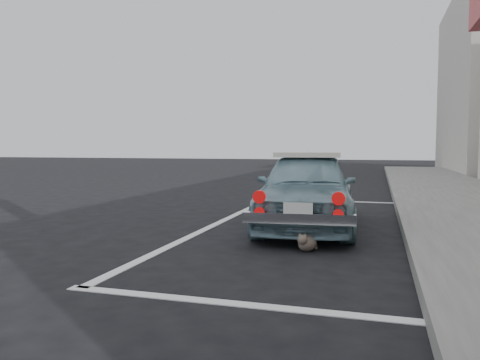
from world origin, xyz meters
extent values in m
plane|color=black|center=(0.00, 0.00, 0.00)|extent=(80.00, 80.00, 0.00)
cube|color=silver|center=(0.50, -0.50, 0.00)|extent=(3.00, 0.12, 0.01)
cube|color=silver|center=(0.50, 6.50, 0.00)|extent=(3.00, 0.12, 0.01)
cube|color=silver|center=(-0.90, 3.00, 0.00)|extent=(0.12, 7.00, 0.01)
imported|color=#799DA9|center=(0.48, 3.04, 0.57)|extent=(1.62, 3.45, 1.14)
cube|color=white|center=(0.45, 3.37, 1.07)|extent=(1.05, 1.35, 0.07)
cube|color=silver|center=(0.62, 1.42, 0.38)|extent=(1.28, 0.23, 0.12)
cube|color=white|center=(0.62, 1.37, 0.48)|extent=(0.33, 0.05, 0.17)
cylinder|color=red|center=(0.18, 1.35, 0.62)|extent=(0.15, 0.05, 0.15)
cylinder|color=red|center=(1.06, 1.43, 0.62)|extent=(0.15, 0.05, 0.15)
cylinder|color=red|center=(0.18, 1.35, 0.44)|extent=(0.12, 0.05, 0.12)
cylinder|color=red|center=(1.06, 1.43, 0.44)|extent=(0.12, 0.05, 0.12)
ellipsoid|color=#6A5F50|center=(0.72, 1.47, 0.10)|extent=(0.27, 0.34, 0.18)
sphere|color=#6A5F50|center=(0.68, 1.34, 0.16)|extent=(0.12, 0.12, 0.12)
cone|color=#6A5F50|center=(0.65, 1.35, 0.22)|extent=(0.04, 0.04, 0.04)
cone|color=#6A5F50|center=(0.71, 1.33, 0.22)|extent=(0.04, 0.04, 0.04)
cylinder|color=#6A5F50|center=(0.80, 1.60, 0.04)|extent=(0.05, 0.20, 0.03)
camera|label=1|loc=(1.47, -3.81, 1.19)|focal=35.00mm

